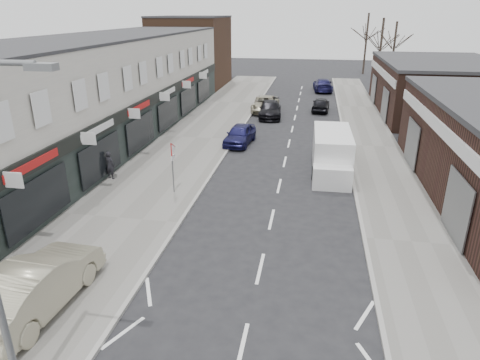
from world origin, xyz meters
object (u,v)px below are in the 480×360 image
at_px(white_van, 332,153).
at_px(parked_car_left_a, 240,134).
at_px(parked_car_left_c, 265,104).
at_px(parked_car_right_a, 330,152).
at_px(warning_sign, 173,153).
at_px(pedestrian, 110,165).
at_px(parked_car_left_b, 270,109).
at_px(parked_car_right_b, 321,104).
at_px(parked_car_right_c, 323,85).
at_px(sedan_on_pavement, 37,285).

relative_size(white_van, parked_car_left_a, 1.47).
relative_size(parked_car_left_c, parked_car_right_a, 1.15).
distance_m(warning_sign, pedestrian, 4.42).
height_order(parked_car_left_a, parked_car_left_c, parked_car_left_c).
xyz_separation_m(parked_car_left_b, parked_car_right_b, (4.40, 3.15, -0.04)).
bearing_deg(parked_car_right_c, warning_sign, 72.60).
distance_m(parked_car_left_c, parked_car_right_b, 5.15).
distance_m(parked_car_left_b, parked_car_right_a, 12.59).
height_order(parked_car_left_b, parked_car_right_c, parked_car_right_c).
distance_m(parked_car_right_a, parked_car_right_b, 14.74).
xyz_separation_m(warning_sign, parked_car_right_a, (7.90, 6.27, -1.49)).
bearing_deg(parked_car_right_c, white_van, 86.60).
height_order(white_van, parked_car_left_b, white_van).
bearing_deg(parked_car_left_a, parked_car_left_b, 87.96).
relative_size(parked_car_left_c, parked_car_right_c, 0.99).
bearing_deg(parked_car_right_b, parked_car_left_c, 14.84).
xyz_separation_m(parked_car_left_b, parked_car_right_c, (4.66, 14.11, 0.04)).
bearing_deg(white_van, parked_car_left_a, 142.81).
xyz_separation_m(parked_car_left_b, parked_car_left_c, (-0.65, 2.14, 0.01)).
distance_m(warning_sign, parked_car_left_a, 9.58).
distance_m(parked_car_left_c, parked_car_right_a, 14.82).
bearing_deg(parked_car_left_b, sedan_on_pavement, -103.77).
bearing_deg(white_van, warning_sign, -149.69).
bearing_deg(white_van, parked_car_left_b, 109.77).
bearing_deg(parked_car_right_a, parked_car_left_a, -25.32).
xyz_separation_m(sedan_on_pavement, parked_car_right_a, (9.16, 15.76, -0.24)).
distance_m(parked_car_left_b, parked_car_left_c, 2.24).
bearing_deg(sedan_on_pavement, parked_car_left_c, -93.91).
bearing_deg(parked_car_left_c, parked_car_right_b, 10.62).
relative_size(warning_sign, parked_car_left_c, 0.54).
bearing_deg(parked_car_right_c, parked_car_left_c, 62.07).
relative_size(warning_sign, parked_car_right_c, 0.54).
bearing_deg(parked_car_left_a, warning_sign, -94.76).
height_order(white_van, parked_car_right_b, white_van).
bearing_deg(parked_car_right_c, parked_car_left_a, 71.51).
bearing_deg(parked_car_right_b, sedan_on_pavement, 77.77).
bearing_deg(parked_car_right_b, pedestrian, 63.62).
bearing_deg(parked_car_right_b, parked_car_left_a, 67.99).
bearing_deg(sedan_on_pavement, warning_sign, -94.59).
relative_size(pedestrian, parked_car_left_b, 0.33).
xyz_separation_m(pedestrian, parked_car_right_c, (11.66, 30.75, -0.17)).
bearing_deg(parked_car_right_b, parked_car_left_b, 39.17).
relative_size(parked_car_left_b, parked_car_right_c, 0.94).
distance_m(pedestrian, parked_car_right_a, 12.97).
height_order(warning_sign, parked_car_right_a, warning_sign).
distance_m(sedan_on_pavement, pedestrian, 11.06).
distance_m(warning_sign, parked_car_right_a, 10.19).
height_order(sedan_on_pavement, parked_car_left_a, sedan_on_pavement).
bearing_deg(parked_car_right_c, parked_car_right_a, 86.63).
xyz_separation_m(parked_car_left_b, parked_car_right_a, (4.94, -11.58, 0.03)).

